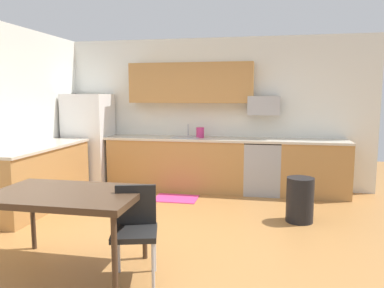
% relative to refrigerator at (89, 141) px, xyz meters
% --- Properties ---
extents(ground_plane, '(12.00, 12.00, 0.00)m').
position_rel_refrigerator_xyz_m(ground_plane, '(2.18, -2.22, -0.85)').
color(ground_plane, '#9E6B38').
extents(wall_back, '(5.80, 0.10, 2.70)m').
position_rel_refrigerator_xyz_m(wall_back, '(2.18, 0.43, 0.50)').
color(wall_back, silver).
rests_on(wall_back, ground).
extents(cabinet_run_back, '(2.43, 0.60, 0.90)m').
position_rel_refrigerator_xyz_m(cabinet_run_back, '(1.64, 0.08, -0.40)').
color(cabinet_run_back, '#AD7A42').
rests_on(cabinet_run_back, ground).
extents(cabinet_run_back_right, '(1.12, 0.60, 0.90)m').
position_rel_refrigerator_xyz_m(cabinet_run_back_right, '(4.02, 0.08, -0.40)').
color(cabinet_run_back_right, '#AD7A42').
rests_on(cabinet_run_back_right, ground).
extents(cabinet_run_left, '(0.60, 2.00, 0.90)m').
position_rel_refrigerator_xyz_m(cabinet_run_left, '(-0.12, -1.42, -0.40)').
color(cabinet_run_left, '#AD7A42').
rests_on(cabinet_run_left, ground).
extents(countertop_back, '(4.80, 0.64, 0.04)m').
position_rel_refrigerator_xyz_m(countertop_back, '(2.18, 0.08, 0.07)').
color(countertop_back, beige).
rests_on(countertop_back, cabinet_run_back).
extents(countertop_left, '(0.64, 2.00, 0.04)m').
position_rel_refrigerator_xyz_m(countertop_left, '(-0.12, -1.42, 0.07)').
color(countertop_left, beige).
rests_on(countertop_left, cabinet_run_left).
extents(upper_cabinets_back, '(2.20, 0.34, 0.70)m').
position_rel_refrigerator_xyz_m(upper_cabinets_back, '(1.88, 0.21, 1.05)').
color(upper_cabinets_back, '#AD7A42').
extents(refrigerator, '(0.76, 0.70, 1.71)m').
position_rel_refrigerator_xyz_m(refrigerator, '(0.00, 0.00, 0.00)').
color(refrigerator, white).
rests_on(refrigerator, ground).
extents(oven_range, '(0.60, 0.60, 0.91)m').
position_rel_refrigerator_xyz_m(oven_range, '(3.16, 0.08, -0.40)').
color(oven_range, '#999BA0').
rests_on(oven_range, ground).
extents(microwave, '(0.54, 0.36, 0.32)m').
position_rel_refrigerator_xyz_m(microwave, '(3.16, 0.18, 0.66)').
color(microwave, '#9EA0A5').
extents(sink_basin, '(0.48, 0.40, 0.14)m').
position_rel_refrigerator_xyz_m(sink_basin, '(1.82, 0.08, 0.03)').
color(sink_basin, '#A5A8AD').
rests_on(sink_basin, countertop_back).
extents(sink_faucet, '(0.02, 0.02, 0.24)m').
position_rel_refrigerator_xyz_m(sink_faucet, '(1.82, 0.26, 0.19)').
color(sink_faucet, '#B2B5BA').
rests_on(sink_faucet, countertop_back).
extents(dining_table, '(1.40, 0.90, 0.78)m').
position_rel_refrigerator_xyz_m(dining_table, '(1.35, -3.20, -0.14)').
color(dining_table, '#422D1E').
rests_on(dining_table, ground).
extents(chair_near_table, '(0.49, 0.49, 0.85)m').
position_rel_refrigerator_xyz_m(chair_near_table, '(2.04, -3.20, -0.35)').
color(chair_near_table, black).
rests_on(chair_near_table, ground).
extents(trash_bin, '(0.36, 0.36, 0.60)m').
position_rel_refrigerator_xyz_m(trash_bin, '(3.67, -1.32, -0.55)').
color(trash_bin, black).
rests_on(trash_bin, ground).
extents(floor_mat, '(0.70, 0.50, 0.01)m').
position_rel_refrigerator_xyz_m(floor_mat, '(1.78, -0.57, -0.85)').
color(floor_mat, '#CC3372').
rests_on(floor_mat, ground).
extents(kettle, '(0.14, 0.14, 0.20)m').
position_rel_refrigerator_xyz_m(kettle, '(2.06, 0.13, 0.17)').
color(kettle, '#CC3372').
rests_on(kettle, countertop_back).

